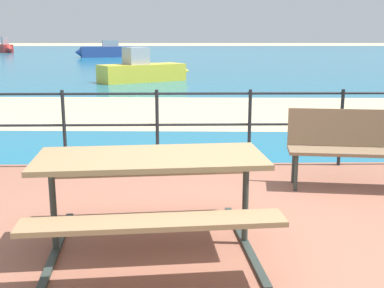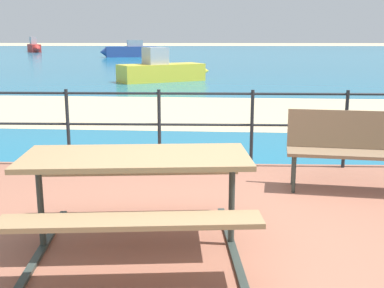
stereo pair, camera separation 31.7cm
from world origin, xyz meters
TOP-DOWN VIEW (x-y plane):
  - ground_plane at (0.00, 0.00)m, footprint 240.00×240.00m
  - patio_paving at (0.00, 0.00)m, footprint 6.40×5.20m
  - sea_water at (0.00, 40.00)m, footprint 90.00×90.00m
  - beach_strip at (0.00, 7.50)m, footprint 54.17×7.41m
  - picnic_table at (-0.53, 0.02)m, footprint 1.85×1.64m
  - park_bench at (1.67, 1.56)m, footprint 1.58×0.63m
  - railing_fence at (0.00, 2.47)m, footprint 5.94×0.04m
  - boat_near at (-6.48, 36.80)m, footprint 4.72×2.09m
  - boat_mid at (-1.69, 14.99)m, footprint 3.68×2.67m
  - boat_far at (-19.07, 49.53)m, footprint 2.91×4.54m

SIDE VIEW (x-z plane):
  - ground_plane at x=0.00m, z-range 0.00..0.00m
  - sea_water at x=0.00m, z-range 0.00..0.01m
  - beach_strip at x=0.00m, z-range 0.00..0.01m
  - patio_paving at x=0.00m, z-range 0.00..0.06m
  - boat_mid at x=-1.69m, z-range -0.22..1.07m
  - boat_near at x=-6.48m, z-range -0.19..1.20m
  - boat_far at x=-19.07m, z-range -0.27..1.37m
  - park_bench at x=1.67m, z-range 0.14..1.00m
  - picnic_table at x=-0.53m, z-range 0.27..1.02m
  - railing_fence at x=0.00m, z-range 0.19..1.18m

